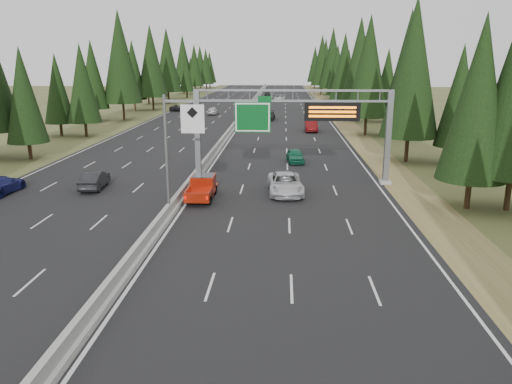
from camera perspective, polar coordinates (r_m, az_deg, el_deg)
road at (r=87.35m, az=-1.89°, el=8.13°), size 32.00×260.00×0.08m
shoulder_right at (r=87.64m, az=9.90°, el=7.94°), size 3.60×260.00×0.06m
shoulder_left at (r=90.63m, az=-13.29°, el=7.98°), size 3.60×260.00×0.06m
median_barrier at (r=87.31m, az=-1.89°, el=8.37°), size 0.70×260.00×0.85m
sign_gantry at (r=41.64m, az=5.06°, el=8.00°), size 16.75×0.98×7.80m
hov_sign_pole at (r=32.61m, az=-9.25°, el=5.03°), size 2.80×0.50×8.00m
tree_row_right at (r=75.36m, az=14.59°, el=13.77°), size 12.02×240.76×18.72m
tree_row_left at (r=79.29m, az=-19.33°, el=13.38°), size 12.06×236.32×18.99m
silver_minivan at (r=38.92m, az=3.38°, el=0.97°), size 3.02×5.83×1.57m
red_pickup at (r=37.91m, az=-6.12°, el=0.72°), size 1.80×5.04×1.64m
car_ahead_green at (r=51.14m, az=4.50°, el=4.17°), size 1.94×4.13×1.37m
car_ahead_dkred at (r=74.19m, az=6.32°, el=7.54°), size 1.77×5.02×1.65m
car_ahead_dkgrey at (r=88.32m, az=1.44°, el=8.71°), size 2.49×5.25×1.48m
car_ahead_white at (r=130.49m, az=2.74°, el=10.69°), size 3.04×5.86×1.58m
car_ahead_far at (r=148.49m, az=1.31°, el=11.15°), size 1.92×4.08×1.35m
car_onc_near at (r=42.46m, az=-17.99°, el=1.34°), size 1.93×4.52×1.45m
car_onc_white at (r=97.59m, az=-4.96°, el=9.24°), size 1.74×4.30×1.46m
car_onc_far at (r=106.05m, az=-9.03°, el=9.50°), size 2.53×4.75×1.27m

